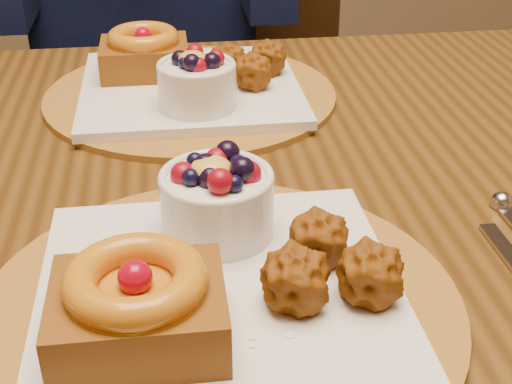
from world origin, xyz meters
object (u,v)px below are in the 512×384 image
chair_far (222,66)px  dining_table (205,238)px  place_setting_far (188,80)px  place_setting_near (214,276)px

chair_far → dining_table: bearing=-76.4°
dining_table → place_setting_far: 0.24m
dining_table → place_setting_far: size_ratio=4.21×
place_setting_near → dining_table: bearing=89.0°
place_setting_near → place_setting_far: place_setting_near is taller
place_setting_near → place_setting_far: size_ratio=1.00×
place_setting_near → chair_far: 1.12m
dining_table → place_setting_near: place_setting_near is taller
dining_table → place_setting_near: (-0.00, -0.21, 0.11)m
place_setting_far → chair_far: bearing=81.4°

